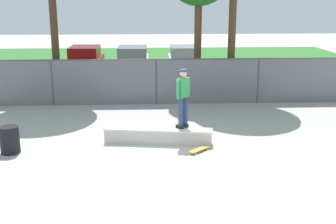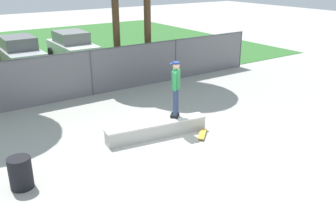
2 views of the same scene
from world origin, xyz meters
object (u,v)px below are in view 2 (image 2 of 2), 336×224
skateboard (202,134)px  car_silver (20,52)px  car_white (72,46)px  skateboarder (176,87)px  concrete_ledge (157,129)px  trash_bin (21,173)px

skateboard → car_silver: (-2.33, 12.60, 0.77)m
car_silver → car_white: 2.99m
skateboarder → skateboard: size_ratio=2.54×
car_silver → car_white: bearing=1.1°
skateboard → car_white: 12.70m
concrete_ledge → trash_bin: size_ratio=4.23×
car_white → car_silver: bearing=-178.9°
car_white → trash_bin: (-6.22, -12.47, -0.44)m
car_silver → trash_bin: (-3.23, -12.41, -0.44)m
concrete_ledge → car_silver: car_silver is taller
skateboard → car_white: (0.66, 12.66, 0.77)m
concrete_ledge → skateboard: size_ratio=4.70×
car_white → trash_bin: size_ratio=5.26×
concrete_ledge → trash_bin: bearing=-171.8°
concrete_ledge → skateboard: concrete_ledge is taller
skateboarder → trash_bin: size_ratio=2.29×
skateboard → car_silver: bearing=100.5°
skateboarder → concrete_ledge: bearing=-176.1°
skateboard → trash_bin: bearing=178.0°
concrete_ledge → trash_bin: (-4.35, -0.63, 0.16)m
skateboard → concrete_ledge: bearing=145.6°
skateboarder → car_silver: 11.90m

